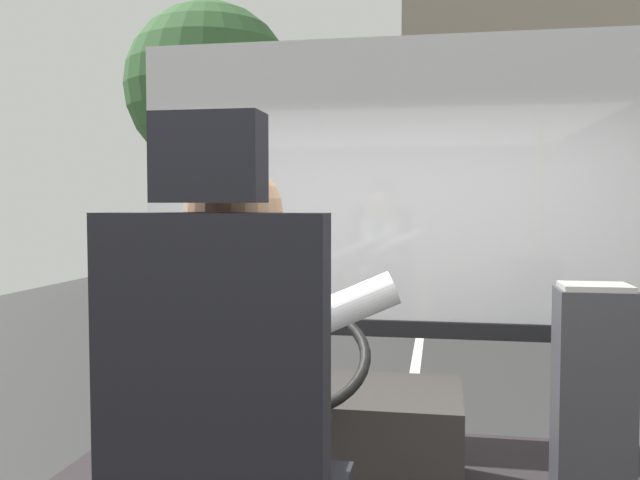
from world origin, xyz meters
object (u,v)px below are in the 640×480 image
steering_console (321,433)px  parked_car_red (588,257)px  fare_box (593,398)px  bus_driver (242,369)px  parked_car_blue (556,243)px  driver_seat (227,464)px

steering_console → parked_car_red: size_ratio=0.28×
fare_box → bus_driver: bearing=-133.7°
steering_console → parked_car_blue: (4.21, 20.48, -0.38)m
steering_console → parked_car_blue: 20.91m
driver_seat → bus_driver: bearing=90.0°
parked_car_blue → driver_seat: bearing=-101.0°
steering_console → parked_car_red: 15.89m
fare_box → parked_car_red: (3.16, 15.35, -0.64)m
driver_seat → parked_car_blue: driver_seat is taller
driver_seat → bus_driver: 0.22m
driver_seat → steering_console: size_ratio=1.20×
driver_seat → parked_car_blue: (4.21, 21.68, -0.72)m
fare_box → parked_car_blue: bearing=81.1°
driver_seat → steering_console: (-0.00, 1.20, -0.34)m
steering_console → driver_seat: bearing=-90.0°
driver_seat → steering_console: 1.25m
bus_driver → steering_console: bus_driver is taller
driver_seat → steering_console: driver_seat is taller
steering_console → bus_driver: bearing=-90.0°
parked_car_blue → parked_car_red: bearing=-90.4°
parked_car_blue → bus_driver: bearing=-101.0°
driver_seat → fare_box: bearing=49.2°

